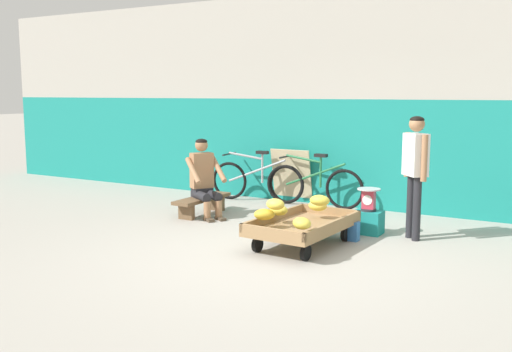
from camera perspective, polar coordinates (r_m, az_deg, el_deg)
name	(u,v)px	position (r m, az deg, el deg)	size (l,w,h in m)	color
ground_plane	(269,258)	(6.51, 1.32, -8.02)	(80.00, 80.00, 0.00)	#A39E93
back_wall	(373,100)	(9.30, 11.37, 7.31)	(16.00, 0.30, 3.40)	#19847A
banana_cart	(303,227)	(6.95, 4.62, -4.96)	(0.92, 1.49, 0.36)	#99754C
banana_pile	(293,209)	(6.80, 3.65, -3.28)	(0.87, 1.22, 0.26)	gold
low_bench	(202,202)	(8.75, -5.28, -2.50)	(0.31, 1.10, 0.27)	brown
vendor_seated	(204,178)	(8.61, -5.09, -0.19)	(0.74, 0.66, 1.14)	#9E704C
plastic_crate	(368,222)	(7.70, 10.90, -4.46)	(0.36, 0.28, 0.30)	#19847F
weighing_scale	(369,199)	(7.64, 10.96, -2.24)	(0.30, 0.30, 0.29)	#28282D
bicycle_near_left	(257,181)	(9.76, 0.06, -0.44)	(1.66, 0.48, 0.86)	black
bicycle_far_left	(314,185)	(9.35, 5.74, -0.86)	(1.66, 0.48, 0.86)	black
sign_board	(292,176)	(9.71, 3.50, 0.02)	(0.70, 0.20, 0.89)	#C6B289
customer_adult	(415,163)	(7.41, 15.31, 1.19)	(0.37, 0.38, 1.53)	#232328
shopping_bag	(351,231)	(7.32, 9.32, -5.33)	(0.18, 0.12, 0.24)	#3370B7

